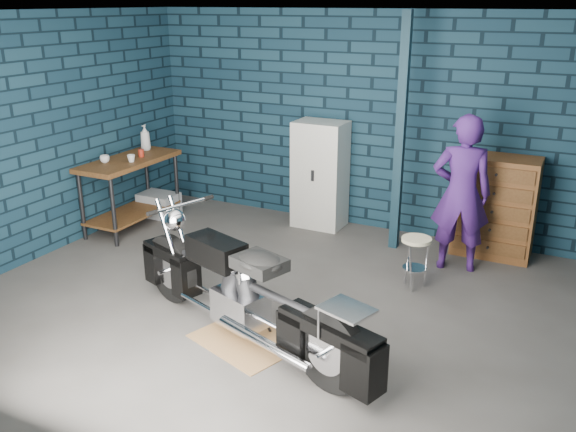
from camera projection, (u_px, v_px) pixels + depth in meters
name	position (u px, v px, depth m)	size (l,w,h in m)	color
ground	(278.00, 306.00, 5.89)	(6.00, 6.00, 0.00)	#4E4B48
room_walls	(304.00, 100.00, 5.72)	(6.02, 5.01, 2.71)	#102635
support_post	(400.00, 136.00, 6.85)	(0.10, 0.10, 2.70)	#102734
workbench	(132.00, 193.00, 7.80)	(0.60, 1.40, 0.91)	brown
drip_mat	(246.00, 340.00, 5.28)	(0.87, 0.65, 0.01)	olive
motorcycle	(245.00, 286.00, 5.11)	(2.40, 0.65, 1.06)	black
person	(461.00, 194.00, 6.46)	(0.62, 0.41, 1.71)	#411C6A
storage_bin	(159.00, 204.00, 8.31)	(0.51, 0.36, 0.32)	gray
locker	(320.00, 175.00, 7.78)	(0.64, 0.46, 1.37)	silver
tool_chest	(495.00, 207.00, 6.90)	(0.87, 0.48, 1.15)	brown
shop_stool	(415.00, 263.00, 6.18)	(0.30, 0.30, 0.55)	beige
cup_a	(105.00, 159.00, 7.44)	(0.12, 0.12, 0.09)	beige
cup_b	(131.00, 158.00, 7.48)	(0.10, 0.10, 0.09)	beige
mug_red	(141.00, 153.00, 7.72)	(0.07, 0.07, 0.10)	#A82616
bottle	(145.00, 137.00, 8.04)	(0.13, 0.13, 0.34)	gray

